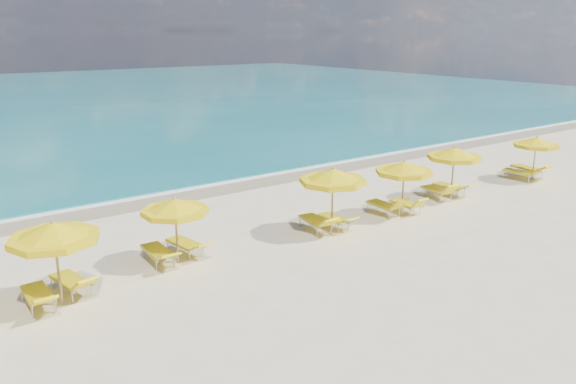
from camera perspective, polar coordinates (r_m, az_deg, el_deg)
ground_plane at (r=19.61m, az=2.58°, el=-4.36°), size 120.00×120.00×0.00m
ocean at (r=63.77m, az=-25.61°, el=8.36°), size 120.00×80.00×0.30m
wet_sand_band at (r=25.53m, az=-7.79°, el=0.38°), size 120.00×2.60×0.01m
foam_line at (r=26.21m, az=-8.62°, el=0.76°), size 120.00×1.20×0.03m
whitecap_near at (r=32.55m, az=-25.40°, el=2.37°), size 14.00×0.36×0.05m
whitecap_far at (r=43.56m, az=-8.93°, el=6.84°), size 18.00×0.30×0.05m
umbrella_2 at (r=15.24m, az=-22.71°, el=-3.87°), size 2.29×2.29×2.30m
umbrella_3 at (r=17.09m, az=-11.41°, el=-1.51°), size 2.71×2.71×2.08m
umbrella_4 at (r=19.29m, az=4.58°, el=1.55°), size 2.38×2.38×2.37m
umbrella_5 at (r=21.48m, az=11.72°, el=2.37°), size 2.58×2.58×2.20m
umbrella_6 at (r=24.31m, az=16.53°, el=3.72°), size 2.63×2.63×2.25m
umbrella_7 at (r=28.83m, az=23.92°, el=4.62°), size 2.52×2.52×2.11m
lounger_2_left at (r=15.94m, az=-24.01°, el=-9.96°), size 0.62×1.83×0.74m
lounger_2_right at (r=16.41m, az=-21.10°, el=-8.87°), size 0.92×1.88×0.78m
lounger_3_left at (r=17.66m, az=-13.04°, el=-6.36°), size 0.69×1.93×0.70m
lounger_3_right at (r=18.17m, az=-10.32°, el=-5.59°), size 0.90×1.89×0.67m
lounger_4_left at (r=19.89m, az=2.86°, el=-3.36°), size 0.88×1.94×0.81m
lounger_4_right at (r=20.34m, az=4.77°, el=-3.04°), size 0.57×1.69×0.64m
lounger_5_left at (r=21.97m, az=9.73°, el=-1.69°), size 0.64×1.76×0.88m
lounger_5_right at (r=22.41m, az=11.89°, el=-1.50°), size 0.65×1.63×0.78m
lounger_6_left at (r=24.47m, az=14.90°, el=-0.15°), size 0.96×1.87×0.88m
lounger_6_right at (r=25.28m, az=16.12°, el=0.24°), size 0.75×1.87×0.71m
lounger_7_left at (r=28.87m, az=22.46°, el=1.59°), size 0.87×1.97×0.73m
lounger_7_right at (r=29.71m, az=23.17°, el=1.93°), size 0.89×2.09×0.80m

